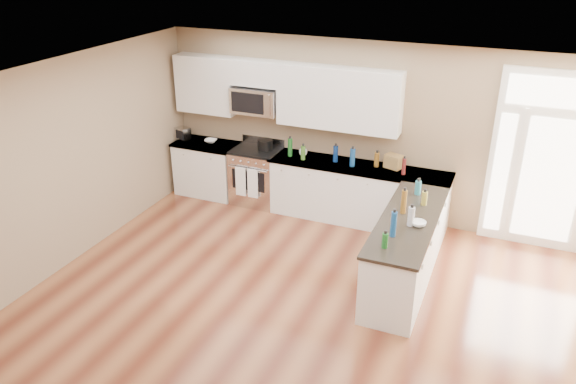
{
  "coord_description": "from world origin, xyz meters",
  "views": [
    {
      "loc": [
        1.94,
        -4.16,
        4.21
      ],
      "look_at": [
        -0.64,
        2.0,
        1.13
      ],
      "focal_mm": 35.0,
      "sensor_mm": 36.0,
      "label": 1
    }
  ],
  "objects_px": {
    "peninsula_cabinet": "(406,252)",
    "kitchen_range": "(257,176)",
    "stockpot": "(265,144)",
    "toaster_oven": "(183,133)"
  },
  "relations": [
    {
      "from": "peninsula_cabinet",
      "to": "kitchen_range",
      "type": "xyz_separation_m",
      "value": [
        -2.85,
        1.45,
        0.04
      ]
    },
    {
      "from": "kitchen_range",
      "to": "stockpot",
      "type": "bearing_deg",
      "value": 26.51
    },
    {
      "from": "kitchen_range",
      "to": "toaster_oven",
      "type": "height_order",
      "value": "toaster_oven"
    },
    {
      "from": "peninsula_cabinet",
      "to": "toaster_oven",
      "type": "height_order",
      "value": "toaster_oven"
    },
    {
      "from": "toaster_oven",
      "to": "kitchen_range",
      "type": "bearing_deg",
      "value": 16.58
    },
    {
      "from": "stockpot",
      "to": "toaster_oven",
      "type": "relative_size",
      "value": 1.02
    },
    {
      "from": "peninsula_cabinet",
      "to": "toaster_oven",
      "type": "bearing_deg",
      "value": 160.92
    },
    {
      "from": "stockpot",
      "to": "toaster_oven",
      "type": "xyz_separation_m",
      "value": [
        -1.57,
        -0.04,
        -0.0
      ]
    },
    {
      "from": "stockpot",
      "to": "toaster_oven",
      "type": "distance_m",
      "value": 1.57
    },
    {
      "from": "peninsula_cabinet",
      "to": "stockpot",
      "type": "xyz_separation_m",
      "value": [
        -2.71,
        1.52,
        0.61
      ]
    }
  ]
}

